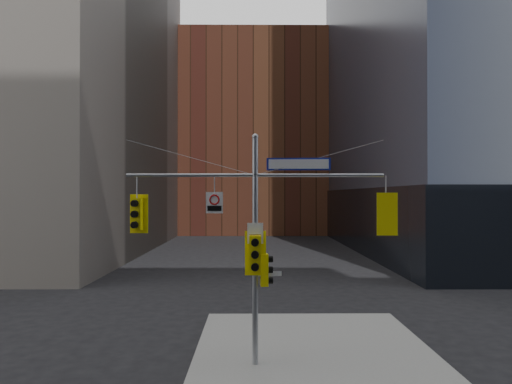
{
  "coord_description": "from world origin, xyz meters",
  "views": [
    {
      "loc": [
        -0.08,
        -12.15,
        5.38
      ],
      "look_at": [
        0.03,
        2.0,
        5.48
      ],
      "focal_mm": 32.0,
      "sensor_mm": 36.0,
      "label": 1
    }
  ],
  "objects_px": {
    "traffic_light_pole_side": "(266,270)",
    "street_sign_blade": "(299,164)",
    "regulatory_sign_arm": "(214,202)",
    "traffic_light_east_arm": "(386,214)",
    "traffic_light_pole_front": "(255,254)",
    "traffic_light_west_arm": "(137,214)",
    "signal_assembly": "(255,226)"
  },
  "relations": [
    {
      "from": "traffic_light_pole_side",
      "to": "regulatory_sign_arm",
      "type": "distance_m",
      "value": 2.64
    },
    {
      "from": "signal_assembly",
      "to": "traffic_light_west_arm",
      "type": "relative_size",
      "value": 6.56
    },
    {
      "from": "traffic_light_pole_side",
      "to": "traffic_light_pole_front",
      "type": "relative_size",
      "value": 0.73
    },
    {
      "from": "signal_assembly",
      "to": "traffic_light_east_arm",
      "type": "bearing_deg",
      "value": 0.01
    },
    {
      "from": "signal_assembly",
      "to": "traffic_light_pole_side",
      "type": "distance_m",
      "value": 1.39
    },
    {
      "from": "traffic_light_pole_side",
      "to": "traffic_light_east_arm",
      "type": "bearing_deg",
      "value": -95.94
    },
    {
      "from": "signal_assembly",
      "to": "traffic_light_pole_front",
      "type": "xyz_separation_m",
      "value": [
        0.0,
        -0.27,
        -0.82
      ]
    },
    {
      "from": "traffic_light_east_arm",
      "to": "traffic_light_pole_front",
      "type": "bearing_deg",
      "value": 7.58
    },
    {
      "from": "traffic_light_pole_side",
      "to": "street_sign_blade",
      "type": "distance_m",
      "value": 3.44
    },
    {
      "from": "traffic_light_west_arm",
      "to": "regulatory_sign_arm",
      "type": "xyz_separation_m",
      "value": [
        2.4,
        -0.03,
        0.37
      ]
    },
    {
      "from": "traffic_light_east_arm",
      "to": "traffic_light_pole_side",
      "type": "height_order",
      "value": "traffic_light_east_arm"
    },
    {
      "from": "signal_assembly",
      "to": "street_sign_blade",
      "type": "xyz_separation_m",
      "value": [
        1.35,
        0.0,
        1.93
      ]
    },
    {
      "from": "traffic_light_west_arm",
      "to": "traffic_light_pole_side",
      "type": "height_order",
      "value": "traffic_light_west_arm"
    },
    {
      "from": "signal_assembly",
      "to": "street_sign_blade",
      "type": "distance_m",
      "value": 2.36
    },
    {
      "from": "signal_assembly",
      "to": "traffic_light_east_arm",
      "type": "distance_m",
      "value": 4.09
    },
    {
      "from": "traffic_light_pole_front",
      "to": "traffic_light_pole_side",
      "type": "bearing_deg",
      "value": 43.05
    },
    {
      "from": "traffic_light_pole_front",
      "to": "street_sign_blade",
      "type": "bearing_deg",
      "value": 13.55
    },
    {
      "from": "traffic_light_west_arm",
      "to": "traffic_light_east_arm",
      "type": "bearing_deg",
      "value": 8.57
    },
    {
      "from": "traffic_light_east_arm",
      "to": "traffic_light_pole_side",
      "type": "xyz_separation_m",
      "value": [
        -3.75,
        0.01,
        -1.74
      ]
    },
    {
      "from": "traffic_light_pole_front",
      "to": "street_sign_blade",
      "type": "xyz_separation_m",
      "value": [
        1.35,
        0.27,
        2.76
      ]
    },
    {
      "from": "regulatory_sign_arm",
      "to": "traffic_light_pole_front",
      "type": "bearing_deg",
      "value": -4.56
    },
    {
      "from": "street_sign_blade",
      "to": "traffic_light_pole_front",
      "type": "bearing_deg",
      "value": -165.81
    },
    {
      "from": "traffic_light_east_arm",
      "to": "street_sign_blade",
      "type": "height_order",
      "value": "street_sign_blade"
    },
    {
      "from": "traffic_light_pole_side",
      "to": "regulatory_sign_arm",
      "type": "relative_size",
      "value": 1.51
    },
    {
      "from": "signal_assembly",
      "to": "regulatory_sign_arm",
      "type": "relative_size",
      "value": 12.12
    },
    {
      "from": "traffic_light_east_arm",
      "to": "street_sign_blade",
      "type": "xyz_separation_m",
      "value": [
        -2.72,
        0.0,
        1.55
      ]
    },
    {
      "from": "signal_assembly",
      "to": "traffic_light_pole_front",
      "type": "relative_size",
      "value": 5.85
    },
    {
      "from": "traffic_light_west_arm",
      "to": "traffic_light_east_arm",
      "type": "height_order",
      "value": "traffic_light_east_arm"
    },
    {
      "from": "traffic_light_pole_side",
      "to": "signal_assembly",
      "type": "bearing_deg",
      "value": 86.23
    },
    {
      "from": "signal_assembly",
      "to": "traffic_light_west_arm",
      "type": "bearing_deg",
      "value": 179.8
    },
    {
      "from": "traffic_light_west_arm",
      "to": "street_sign_blade",
      "type": "height_order",
      "value": "street_sign_blade"
    },
    {
      "from": "signal_assembly",
      "to": "traffic_light_east_arm",
      "type": "height_order",
      "value": "signal_assembly"
    }
  ]
}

